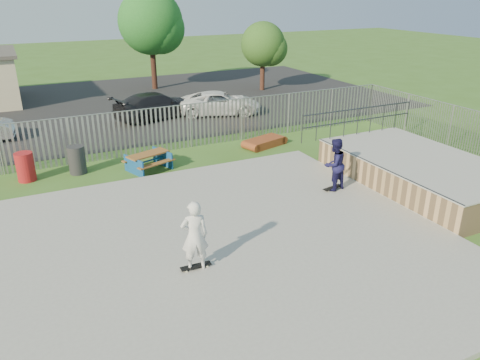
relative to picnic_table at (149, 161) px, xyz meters
name	(u,v)px	position (x,y,z in m)	size (l,w,h in m)	color
ground	(184,259)	(-1.03, -6.99, -0.36)	(120.00, 120.00, 0.00)	#3C6322
concrete_slab	(184,257)	(-1.03, -6.99, -0.28)	(15.00, 12.00, 0.15)	gray
quarter_pipe	(419,171)	(8.46, -5.95, 0.20)	(5.50, 7.05, 2.19)	tan
fence	(165,165)	(-0.03, -2.40, 0.64)	(26.04, 16.02, 2.00)	gray
picnic_table	(149,161)	(0.00, 0.00, 0.00)	(2.02, 1.83, 0.70)	brown
funbox	(265,142)	(5.66, 0.64, -0.18)	(2.00, 1.39, 0.36)	brown
trash_bin_red	(25,167)	(-4.47, 0.94, 0.20)	(0.66, 0.66, 1.11)	maroon
trash_bin_grey	(77,160)	(-2.61, 0.89, 0.20)	(0.67, 0.67, 1.11)	#28282B
parking_lot	(78,109)	(-1.03, 12.01, -0.35)	(40.00, 18.00, 0.02)	black
car_dark	(156,105)	(2.66, 7.70, 0.38)	(2.00, 4.92, 1.43)	black
car_white	(220,103)	(6.21, 6.93, 0.31)	(2.15, 4.66, 1.29)	white
tree_mid	(151,22)	(4.96, 15.83, 4.26)	(4.44, 4.44, 6.85)	#3B2017
tree_right	(263,44)	(11.77, 12.07, 2.81)	(3.06, 3.06, 4.71)	#46271C
skateboard_a	(332,188)	(5.22, -5.14, -0.17)	(0.82, 0.35, 0.08)	black
skateboard_b	(196,267)	(-0.98, -7.74, -0.17)	(0.81, 0.22, 0.08)	black
skater_navy	(334,165)	(5.22, -5.14, 0.73)	(0.91, 0.71, 1.88)	#161440
skater_white	(195,236)	(-0.98, -7.74, 0.73)	(0.68, 0.45, 1.88)	silver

